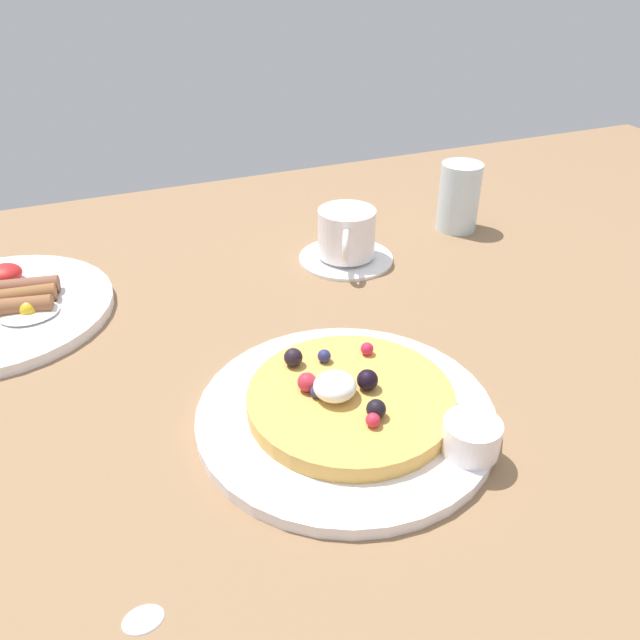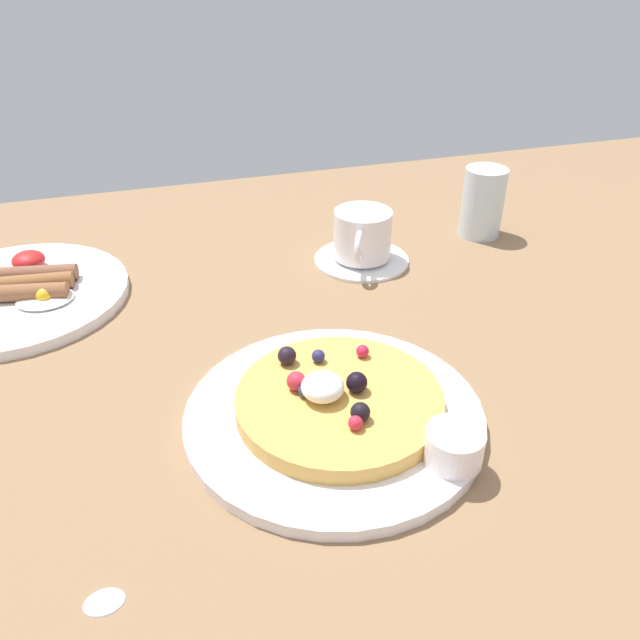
{
  "view_description": "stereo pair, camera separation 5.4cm",
  "coord_description": "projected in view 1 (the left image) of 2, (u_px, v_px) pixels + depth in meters",
  "views": [
    {
      "loc": [
        -0.18,
        -0.49,
        0.39
      ],
      "look_at": [
        0.04,
        0.03,
        0.04
      ],
      "focal_mm": 35.7,
      "sensor_mm": 36.0,
      "label": 1
    },
    {
      "loc": [
        -0.13,
        -0.5,
        0.39
      ],
      "look_at": [
        0.04,
        0.03,
        0.04
      ],
      "focal_mm": 35.7,
      "sensor_mm": 36.0,
      "label": 2
    }
  ],
  "objects": [
    {
      "name": "water_glass",
      "position": [
        459.0,
        197.0,
        0.94
      ],
      "size": [
        0.06,
        0.06,
        0.1
      ],
      "primitive_type": "cylinder",
      "color": "silver",
      "rests_on": "ground_plane"
    },
    {
      "name": "coffee_saucer",
      "position": [
        346.0,
        257.0,
        0.87
      ],
      "size": [
        0.13,
        0.13,
        0.01
      ],
      "primitive_type": "cylinder",
      "color": "white",
      "rests_on": "ground_plane"
    },
    {
      "name": "fried_breakfast",
      "position": [
        11.0,
        295.0,
        0.75
      ],
      "size": [
        0.12,
        0.14,
        0.02
      ],
      "color": "brown",
      "rests_on": "breakfast_plate"
    },
    {
      "name": "pancake_with_berries",
      "position": [
        349.0,
        398.0,
        0.58
      ],
      "size": [
        0.19,
        0.19,
        0.04
      ],
      "color": "gold",
      "rests_on": "pancake_plate"
    },
    {
      "name": "ground_plane",
      "position": [
        299.0,
        388.0,
        0.66
      ],
      "size": [
        2.08,
        1.19,
        0.03
      ],
      "primitive_type": "cube",
      "color": "#8A6848"
    },
    {
      "name": "syrup_ramekin",
      "position": [
        471.0,
        436.0,
        0.53
      ],
      "size": [
        0.05,
        0.05,
        0.03
      ],
      "color": "white",
      "rests_on": "pancake_plate"
    },
    {
      "name": "pancake_plate",
      "position": [
        346.0,
        414.0,
        0.59
      ],
      "size": [
        0.28,
        0.28,
        0.01
      ],
      "primitive_type": "cylinder",
      "color": "white",
      "rests_on": "ground_plane"
    },
    {
      "name": "coffee_cup",
      "position": [
        347.0,
        232.0,
        0.85
      ],
      "size": [
        0.08,
        0.1,
        0.06
      ],
      "color": "white",
      "rests_on": "coffee_saucer"
    }
  ]
}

